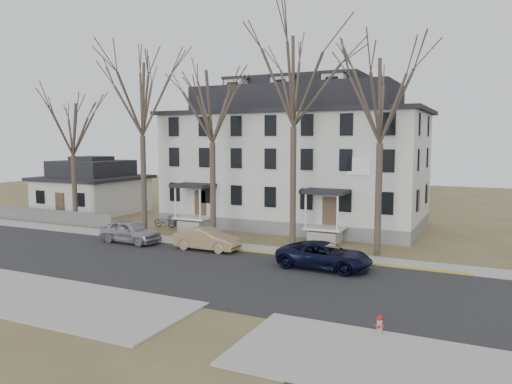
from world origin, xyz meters
The scene contains 19 objects.
ground centered at (0.00, 0.00, 0.00)m, with size 120.00×120.00×0.00m, color brown.
main_road centered at (0.00, 2.00, 0.00)m, with size 120.00×10.00×0.04m, color #27272A.
far_sidewalk centered at (0.00, 8.00, 0.00)m, with size 120.00×2.00×0.08m, color #A09F97.
near_sidewalk_right centered at (12.00, -5.00, 0.00)m, with size 14.00×5.00×0.08m, color #A09F97.
yellow_curb centered at (5.00, 7.10, 0.00)m, with size 14.00×0.25×0.06m, color gold.
boarding_house centered at (-2.00, 17.95, 5.38)m, with size 20.80×12.36×12.05m.
small_house centered at (-22.00, 16.00, 2.25)m, with size 8.70×8.70×5.00m.
fence centered at (-21.00, 9.50, 0.00)m, with size 14.00×0.06×1.20m, color gray.
tree_far_left centered at (-11.00, 9.80, 10.34)m, with size 8.40×8.40×13.72m.
tree_mid_left centered at (-5.00, 9.80, 9.60)m, with size 7.80×7.80×12.74m.
tree_center centered at (1.00, 9.80, 11.08)m, with size 9.00×9.00×14.70m.
tree_mid_right centered at (6.50, 9.80, 9.60)m, with size 7.80×7.80×12.74m.
tree_bungalow centered at (-18.00, 9.80, 8.12)m, with size 6.60×6.60×10.78m.
car_silver centered at (-9.30, 6.09, 0.76)m, with size 1.79×4.45×1.52m, color #9E9FA8.
car_tan centered at (-3.46, 6.36, 0.70)m, with size 1.48×4.25×1.40m, color #9D825B.
car_navy centered at (4.63, 5.19, 0.71)m, with size 2.36×5.12×1.42m, color black.
bicycle_left centered at (-10.66, 11.90, 0.49)m, with size 0.65×1.85×0.97m, color black.
bicycle_right centered at (-9.73, 12.65, 0.45)m, with size 0.42×1.49×0.90m, color black.
fire_hydrant centered at (9.25, -2.88, 0.39)m, with size 0.32×0.30×0.78m.
Camera 1 is at (12.64, -20.23, 6.97)m, focal length 35.00 mm.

